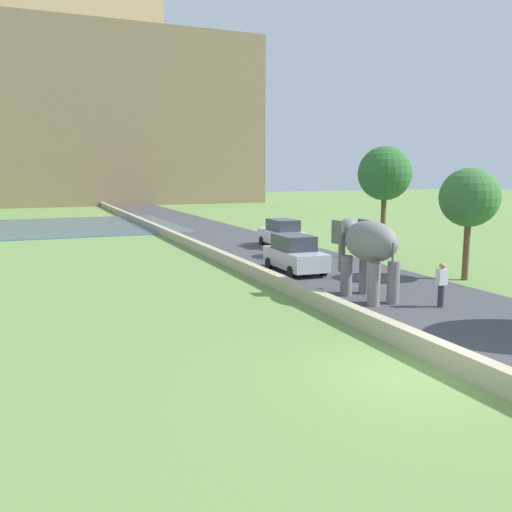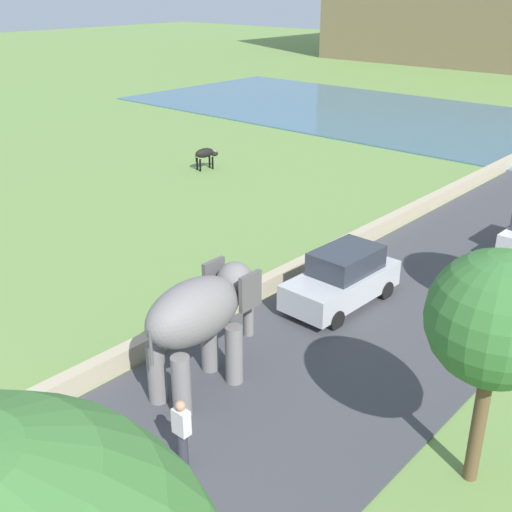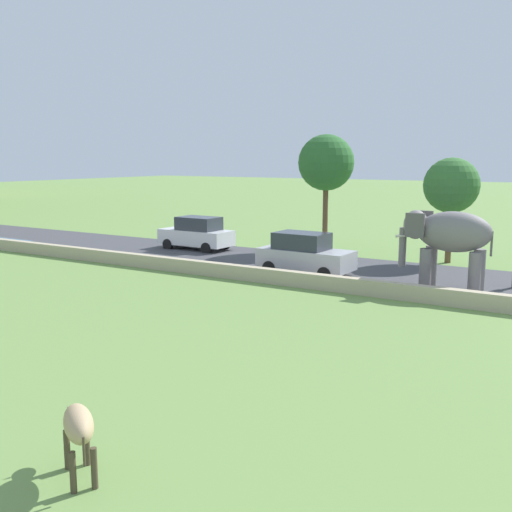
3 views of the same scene
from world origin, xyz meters
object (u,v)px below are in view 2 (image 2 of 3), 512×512
elephant (201,315)px  person_beside_elephant (182,432)px  cow_black (205,154)px  car_silver (342,278)px

elephant → person_beside_elephant: size_ratio=2.13×
cow_black → person_beside_elephant: bearing=-45.4°
elephant → car_silver: 6.00m
car_silver → cow_black: 16.19m
elephant → cow_black: (-14.11, 13.81, -1.20)m
elephant → car_silver: bearing=89.9°
car_silver → cow_black: car_silver is taller
elephant → car_silver: (0.01, 5.89, -1.14)m
person_beside_elephant → cow_black: 22.46m
person_beside_elephant → cow_black: bearing=134.6°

